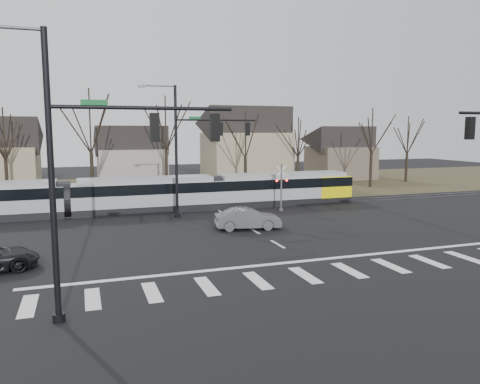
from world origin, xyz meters
name	(u,v)px	position (x,y,z in m)	size (l,w,h in m)	color
ground	(292,252)	(0.00, 0.00, 0.00)	(140.00, 140.00, 0.00)	black
grass_verge	(178,187)	(0.00, 32.00, 0.01)	(140.00, 28.00, 0.01)	#38331E
crosswalk	(327,273)	(0.00, -4.00, 0.01)	(27.00, 2.60, 0.01)	silver
stop_line	(307,261)	(0.00, -1.80, 0.01)	(28.00, 0.35, 0.01)	silver
lane_dashes	(214,208)	(0.00, 16.00, 0.01)	(0.18, 30.00, 0.01)	silver
rail_pair	(215,208)	(0.00, 15.80, 0.03)	(90.00, 1.52, 0.06)	#59595E
tram	(144,193)	(-6.06, 16.00, 1.58)	(38.36, 2.85, 2.91)	gray
sedan	(248,219)	(-0.25, 6.64, 0.75)	(4.74, 2.36, 1.49)	#4F5357
signal_pole_near_left	(99,162)	(-10.41, -6.00, 5.70)	(9.28, 0.44, 10.20)	black
signal_pole_far	(196,145)	(-2.41, 12.50, 5.70)	(9.28, 0.44, 10.20)	black
rail_crossing_signal	(281,189)	(5.00, 12.79, 1.89)	(1.08, 0.36, 4.00)	#59595B
tree_row	(207,147)	(2.00, 26.00, 5.00)	(59.20, 7.20, 10.00)	black
house_b	(131,153)	(-5.00, 36.00, 3.97)	(8.64, 7.56, 7.65)	gray
house_c	(246,143)	(9.00, 33.00, 5.23)	(10.80, 8.64, 10.10)	gray
house_d	(341,150)	(24.00, 35.00, 3.97)	(8.64, 7.56, 7.65)	brown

